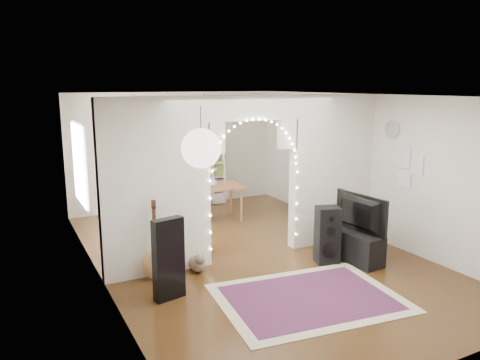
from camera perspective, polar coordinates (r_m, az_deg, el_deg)
name	(u,v)px	position (r m, az deg, el deg)	size (l,w,h in m)	color
floor	(252,255)	(8.14, 1.43, -9.08)	(7.50, 7.50, 0.00)	black
ceiling	(253,95)	(7.62, 1.54, 10.28)	(5.00, 7.50, 0.02)	white
wall_back	(176,150)	(11.16, -7.84, 3.64)	(5.00, 0.02, 2.70)	silver
wall_front	(439,246)	(4.93, 23.11, -7.37)	(5.00, 0.02, 2.70)	silver
wall_left	(98,194)	(6.95, -16.92, -1.60)	(0.02, 7.50, 2.70)	silver
wall_right	(367,166)	(9.22, 15.25, 1.67)	(0.02, 7.50, 2.70)	silver
divider_wall	(252,173)	(7.75, 1.49, 0.82)	(5.00, 0.20, 2.70)	silver
fairy_lights	(256,167)	(7.62, 1.96, 1.58)	(1.64, 0.04, 1.60)	#FFEABF
window	(79,164)	(8.67, -18.99, 1.84)	(0.04, 1.20, 1.40)	white
wall_clock	(392,129)	(8.68, 18.09, 5.91)	(0.31, 0.31, 0.03)	white
picture_frames	(407,166)	(8.48, 19.74, 1.58)	(0.02, 0.50, 0.70)	white
paper_lantern	(201,148)	(4.67, -4.77, 3.86)	(0.40, 0.40, 0.40)	white
ceiling_fan	(204,109)	(9.43, -4.41, 8.68)	(1.10, 1.10, 0.30)	#C18240
area_rug	(309,298)	(6.66, 8.38, -14.03)	(2.44, 1.83, 0.02)	maroon
guitar_case	(169,259)	(6.44, -8.70, -9.52)	(0.43, 0.14, 1.14)	black
acoustic_guitar	(155,251)	(7.12, -10.30, -8.48)	(0.43, 0.19, 1.04)	#B17A46
tabby_cat	(198,263)	(7.42, -5.18, -10.04)	(0.26, 0.54, 0.35)	brown
floor_speaker	(327,235)	(7.79, 10.61, -6.61)	(0.44, 0.41, 0.94)	black
media_console	(354,246)	(8.02, 13.78, -7.86)	(0.40, 1.00, 0.50)	black
tv	(356,214)	(7.85, 13.98, -4.01)	(1.07, 0.14, 0.62)	black
bookcase	(198,178)	(11.19, -5.16, 0.26)	(1.33, 0.34, 1.37)	beige
dining_table	(213,189)	(9.99, -3.26, -1.10)	(1.27, 0.92, 0.76)	brown
flower_vase	(213,181)	(9.95, -3.28, -0.15)	(0.18, 0.18, 0.19)	silver
dining_chair_left	(179,241)	(8.20, -7.48, -7.37)	(0.48, 0.49, 0.45)	brown
dining_chair_right	(184,211)	(10.04, -6.88, -3.78)	(0.48, 0.50, 0.45)	brown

